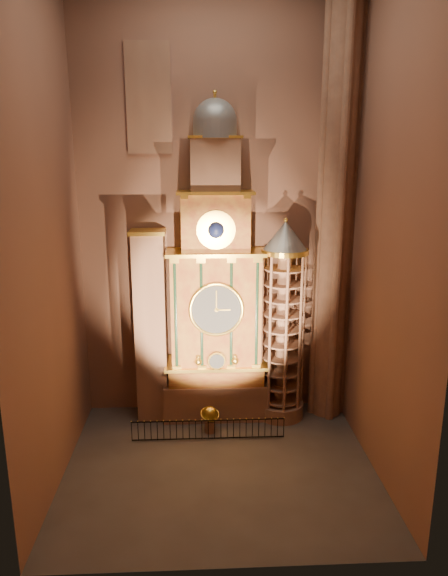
{
  "coord_description": "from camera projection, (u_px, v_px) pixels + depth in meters",
  "views": [
    {
      "loc": [
        -0.83,
        -20.67,
        13.74
      ],
      "look_at": [
        0.33,
        3.0,
        7.67
      ],
      "focal_mm": 32.0,
      "sensor_mm": 36.0,
      "label": 1
    }
  ],
  "objects": [
    {
      "name": "wall_right",
      "position": [
        390.0,
        226.0,
        21.05
      ],
      "size": [
        0.0,
        22.0,
        22.0
      ],
      "primitive_type": "plane",
      "rotation": [
        1.57,
        0.0,
        -1.57
      ],
      "color": "#8C5D4B",
      "rests_on": "floor"
    },
    {
      "name": "stair_turret",
      "position": [
        283.0,
        324.0,
        26.85
      ],
      "size": [
        2.5,
        2.5,
        10.8
      ],
      "color": "#8C634C",
      "rests_on": "floor"
    },
    {
      "name": "wall_left",
      "position": [
        44.0,
        228.0,
        20.38
      ],
      "size": [
        0.0,
        22.0,
        22.0
      ],
      "primitive_type": "plane",
      "rotation": [
        1.57,
        0.0,
        1.57
      ],
      "color": "#8C5D4B",
      "rests_on": "floor"
    },
    {
      "name": "celestial_globe",
      "position": [
        210.0,
        417.0,
        26.21
      ],
      "size": [
        1.21,
        1.17,
        1.41
      ],
      "color": "#8C634C",
      "rests_on": "floor"
    },
    {
      "name": "gothic_pier",
      "position": [
        336.0,
        213.0,
        25.85
      ],
      "size": [
        2.04,
        2.04,
        22.0
      ],
      "color": "#8C634C",
      "rests_on": "floor"
    },
    {
      "name": "wall_back",
      "position": [
        215.0,
        211.0,
        26.52
      ],
      "size": [
        22.0,
        0.0,
        22.0
      ],
      "primitive_type": "plane",
      "rotation": [
        1.57,
        0.0,
        0.0
      ],
      "color": "#8C5D4B",
      "rests_on": "floor"
    },
    {
      "name": "floor",
      "position": [
        220.0,
        467.0,
        23.45
      ],
      "size": [
        14.0,
        14.0,
        0.0
      ],
      "primitive_type": "plane",
      "color": "#383330",
      "rests_on": "ground"
    },
    {
      "name": "iron_railing",
      "position": [
        208.0,
        430.0,
        25.52
      ],
      "size": [
        7.58,
        0.05,
        1.04
      ],
      "color": "black",
      "rests_on": "floor"
    },
    {
      "name": "astronomical_clock",
      "position": [
        216.0,
        297.0,
        26.59
      ],
      "size": [
        5.6,
        2.41,
        16.7
      ],
      "color": "#8C634C",
      "rests_on": "floor"
    },
    {
      "name": "portrait_tower",
      "position": [
        151.0,
        326.0,
        26.83
      ],
      "size": [
        1.8,
        1.6,
        10.2
      ],
      "color": "#8C634C",
      "rests_on": "floor"
    },
    {
      "name": "stained_glass_window",
      "position": [
        149.0,
        98.0,
        24.93
      ],
      "size": [
        2.2,
        0.14,
        5.2
      ],
      "color": "navy",
      "rests_on": "wall_back"
    }
  ]
}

